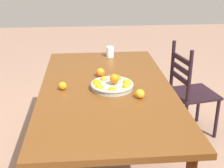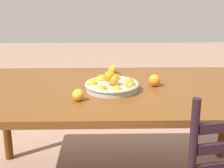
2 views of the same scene
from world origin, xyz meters
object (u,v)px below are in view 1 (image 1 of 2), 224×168
at_px(dining_table, 106,94).
at_px(orange_loose_0, 100,72).
at_px(fruit_bowl, 112,85).
at_px(orange_loose_2, 63,86).
at_px(drinking_glass, 110,52).
at_px(chair_near_window, 190,93).
at_px(orange_loose_1, 140,94).

bearing_deg(dining_table, orange_loose_0, -171.29).
xyz_separation_m(dining_table, fruit_bowl, (0.04, 0.04, 0.10)).
xyz_separation_m(orange_loose_2, drinking_glass, (-0.85, 0.45, 0.02)).
bearing_deg(orange_loose_0, drinking_glass, 167.11).
relative_size(dining_table, chair_near_window, 2.06).
height_order(dining_table, chair_near_window, chair_near_window).
height_order(dining_table, fruit_bowl, fruit_bowl).
relative_size(dining_table, orange_loose_1, 28.41).
bearing_deg(orange_loose_0, orange_loose_1, 29.43).
xyz_separation_m(fruit_bowl, orange_loose_1, (0.20, 0.19, 0.00)).
bearing_deg(orange_loose_1, drinking_glass, -172.53).
bearing_deg(orange_loose_2, orange_loose_1, 69.94).
height_order(fruit_bowl, drinking_glass, fruit_bowl).
distance_m(orange_loose_1, drinking_glass, 1.07).
height_order(chair_near_window, orange_loose_2, chair_near_window).
height_order(orange_loose_1, orange_loose_2, orange_loose_1).
xyz_separation_m(orange_loose_1, orange_loose_2, (-0.21, -0.59, -0.00)).
relative_size(orange_loose_0, orange_loose_2, 1.23).
xyz_separation_m(orange_loose_0, drinking_glass, (-0.58, 0.13, 0.02)).
bearing_deg(orange_loose_0, dining_table, 8.71).
relative_size(fruit_bowl, orange_loose_2, 5.44).
height_order(chair_near_window, orange_loose_1, chair_near_window).
distance_m(fruit_bowl, orange_loose_0, 0.29).
xyz_separation_m(dining_table, drinking_glass, (-0.82, 0.10, 0.12)).
bearing_deg(orange_loose_2, fruit_bowl, 88.00).
bearing_deg(drinking_glass, dining_table, -6.66).
bearing_deg(chair_near_window, orange_loose_1, 127.06).
bearing_deg(orange_loose_1, orange_loose_2, -110.06).
xyz_separation_m(dining_table, orange_loose_1, (0.24, 0.23, 0.10)).
bearing_deg(drinking_glass, orange_loose_1, 7.47).
xyz_separation_m(chair_near_window, orange_loose_0, (0.24, -0.92, 0.34)).
bearing_deg(orange_loose_2, dining_table, 94.39).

